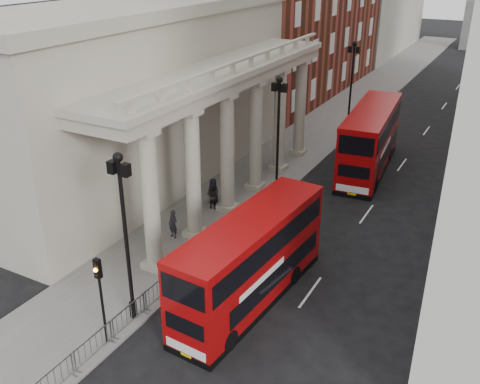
{
  "coord_description": "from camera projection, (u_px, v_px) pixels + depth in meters",
  "views": [
    {
      "loc": [
        13.68,
        -11.7,
        16.15
      ],
      "look_at": [
        0.55,
        12.47,
        3.46
      ],
      "focal_mm": 40.0,
      "sensor_mm": 36.0,
      "label": 1
    }
  ],
  "objects": [
    {
      "name": "lamp_post_north",
      "position": [
        351.0,
        81.0,
        48.95
      ],
      "size": [
        1.05,
        0.44,
        8.32
      ],
      "color": "black",
      "rests_on": "sidewalk_west"
    },
    {
      "name": "traffic_light",
      "position": [
        100.0,
        286.0,
        22.53
      ],
      "size": [
        0.28,
        0.33,
        4.3
      ],
      "color": "black",
      "rests_on": "sidewalk_west"
    },
    {
      "name": "sidewalk_west",
      "position": [
        299.0,
        146.0,
        47.24
      ],
      "size": [
        6.0,
        140.0,
        0.12
      ],
      "primitive_type": "cube",
      "color": "slate",
      "rests_on": "ground"
    },
    {
      "name": "pedestrian_b",
      "position": [
        213.0,
        196.0,
        35.6
      ],
      "size": [
        0.92,
        0.74,
        1.78
      ],
      "primitive_type": "imported",
      "rotation": [
        0.0,
        0.0,
        3.07
      ],
      "color": "#292420",
      "rests_on": "sidewalk_west"
    },
    {
      "name": "lamp_post_south",
      "position": [
        125.0,
        228.0,
        23.43
      ],
      "size": [
        1.05,
        0.44,
        8.32
      ],
      "color": "black",
      "rests_on": "sidewalk_west"
    },
    {
      "name": "bus_near",
      "position": [
        251.0,
        259.0,
        25.86
      ],
      "size": [
        3.29,
        10.68,
        4.54
      ],
      "rotation": [
        0.0,
        0.0,
        -0.07
      ],
      "color": "#970608",
      "rests_on": "ground"
    },
    {
      "name": "crowd_barriers",
      "position": [
        112.0,
        330.0,
        23.68
      ],
      "size": [
        0.5,
        18.75,
        1.1
      ],
      "color": "gray",
      "rests_on": "sidewalk_west"
    },
    {
      "name": "pedestrian_a",
      "position": [
        173.0,
        224.0,
        31.97
      ],
      "size": [
        0.71,
        0.53,
        1.76
      ],
      "primitive_type": "imported",
      "rotation": [
        0.0,
        0.0,
        -0.18
      ],
      "color": "black",
      "rests_on": "sidewalk_west"
    },
    {
      "name": "ground",
      "position": [
        84.0,
        377.0,
        22.03
      ],
      "size": [
        260.0,
        260.0,
        0.0
      ],
      "primitive_type": "plane",
      "color": "black",
      "rests_on": "ground"
    },
    {
      "name": "kerb",
      "position": [
        331.0,
        151.0,
        45.96
      ],
      "size": [
        0.2,
        140.0,
        0.14
      ],
      "primitive_type": "cube",
      "color": "slate",
      "rests_on": "ground"
    },
    {
      "name": "portico_building",
      "position": [
        142.0,
        101.0,
        38.43
      ],
      "size": [
        9.0,
        28.0,
        12.0
      ],
      "primitive_type": "cube",
      "color": "#A39D89",
      "rests_on": "ground"
    },
    {
      "name": "bus_far",
      "position": [
        370.0,
        139.0,
        41.29
      ],
      "size": [
        3.91,
        11.77,
        4.99
      ],
      "rotation": [
        0.0,
        0.0,
        0.1
      ],
      "color": "#950608",
      "rests_on": "ground"
    },
    {
      "name": "lamp_post_mid",
      "position": [
        278.0,
        128.0,
        36.19
      ],
      "size": [
        1.05,
        0.44,
        8.32
      ],
      "color": "black",
      "rests_on": "sidewalk_west"
    },
    {
      "name": "pedestrian_c",
      "position": [
        213.0,
        191.0,
        36.34
      ],
      "size": [
        0.9,
        0.61,
        1.77
      ],
      "primitive_type": "imported",
      "rotation": [
        0.0,
        0.0,
        6.22
      ],
      "color": "black",
      "rests_on": "sidewalk_west"
    }
  ]
}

